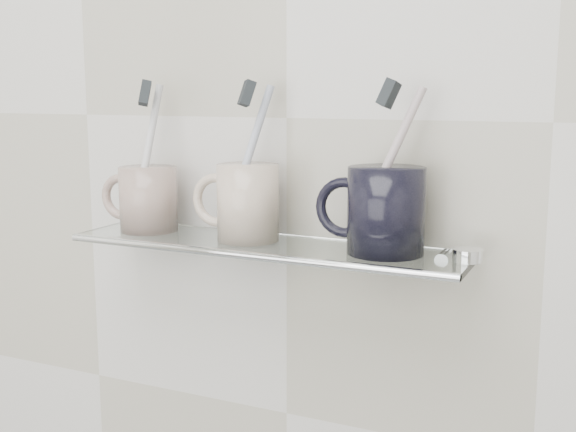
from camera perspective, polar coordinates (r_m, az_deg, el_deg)
The scene contains 18 objects.
wall_back at distance 0.92m, azimuth -0.12°, elevation 7.75°, with size 2.50×2.50×0.00m, color silver.
shelf_glass at distance 0.89m, azimuth -1.80°, elevation -2.37°, with size 0.50×0.12×0.01m, color silver.
shelf_rail at distance 0.84m, azimuth -3.51°, elevation -3.11°, with size 0.01×0.01×0.50m, color silver.
bracket_left at distance 1.04m, azimuth -11.07°, elevation -1.39°, with size 0.02×0.02×0.03m, color silver.
bracket_right at distance 0.86m, azimuth 12.21°, elevation -3.67°, with size 0.02×0.02×0.03m, color silver.
mug_left at distance 0.97m, azimuth -10.97°, elevation 1.33°, with size 0.08×0.08×0.09m, color silver.
mug_left_handle at distance 1.00m, azimuth -13.03°, elevation 1.48°, with size 0.06×0.06×0.01m, color silver.
toothbrush_left at distance 0.97m, azimuth -11.08°, elevation 4.75°, with size 0.01×0.01×0.19m, color white.
bristles_left at distance 0.96m, azimuth -11.24°, elevation 9.50°, with size 0.01×0.02×0.03m, color #212528.
mug_center at distance 0.89m, azimuth -3.19°, elevation 1.08°, with size 0.08×0.08×0.10m, color beige.
mug_center_handle at distance 0.92m, azimuth -5.65°, elevation 1.25°, with size 0.07×0.07×0.01m, color beige.
toothbrush_center at distance 0.89m, azimuth -3.22°, elevation 4.48°, with size 0.01×0.01×0.19m, color #A0AECB.
bristles_center at distance 0.88m, azimuth -3.27°, elevation 9.65°, with size 0.01×0.02×0.03m, color #212528.
mug_right at distance 0.83m, azimuth 7.75°, elevation 0.42°, with size 0.09×0.09×0.10m, color black.
mug_right_handle at distance 0.84m, azimuth 4.49°, elevation 0.66°, with size 0.07×0.07×0.01m, color black.
toothbrush_right at distance 0.82m, azimuth 7.83°, elevation 3.96°, with size 0.01×0.01×0.19m, color beige.
bristles_right at distance 0.82m, azimuth 7.97°, elevation 9.56°, with size 0.01×0.02×0.03m, color #212528.
chrome_cap at distance 0.81m, azimuth 14.00°, elevation -3.02°, with size 0.03×0.03×0.01m, color silver.
Camera 1 is at (0.39, 0.26, 1.28)m, focal length 45.00 mm.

